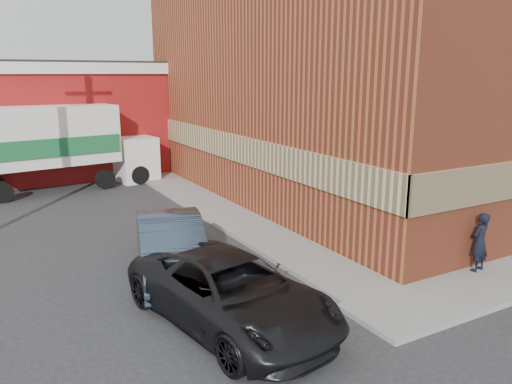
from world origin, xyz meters
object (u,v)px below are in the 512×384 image
sedan (171,246)px  box_truck (64,142)px  man (480,242)px  suv_a (231,292)px  brick_building (375,81)px

sedan → box_truck: box_truck is taller
box_truck → man: bearing=-71.2°
man → suv_a: size_ratio=0.30×
brick_building → suv_a: 14.67m
suv_a → man: bearing=-16.7°
man → box_truck: box_truck is taller
sedan → suv_a: sedan is taller
suv_a → box_truck: 14.70m
sedan → brick_building: bearing=39.3°
man → box_truck: (-7.48, 15.36, 1.23)m
suv_a → box_truck: size_ratio=0.67×
suv_a → box_truck: bearing=83.2°
suv_a → box_truck: box_truck is taller
brick_building → suv_a: (-11.29, -8.49, -3.97)m
brick_building → man: brick_building is taller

